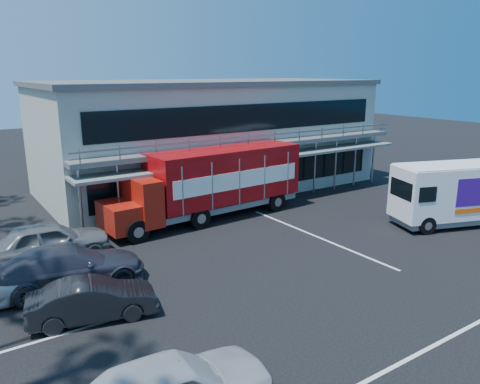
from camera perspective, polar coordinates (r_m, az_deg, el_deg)
ground at (r=20.14m, az=10.88°, el=-8.81°), size 120.00×120.00×0.00m
building at (r=32.56m, az=-3.75°, el=7.01°), size 22.40×12.00×7.30m
red_truck at (r=25.53m, az=-3.31°, el=1.38°), size 11.43×3.26×3.81m
white_van at (r=26.92m, az=24.91°, el=-0.09°), size 7.05×4.38×3.26m
parked_car_b at (r=16.31m, az=-17.49°, el=-12.45°), size 4.30×2.34×1.34m
parked_car_d at (r=18.74m, az=-20.10°, el=-8.63°), size 5.72×2.84×1.60m
parked_car_e at (r=21.66m, az=-22.20°, el=-5.56°), size 5.06×2.18×1.70m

